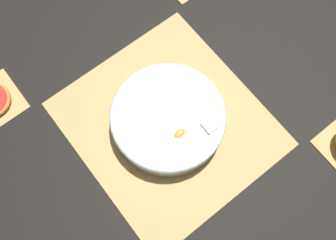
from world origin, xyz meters
name	(u,v)px	position (x,y,z in m)	size (l,w,h in m)	color
ground_plane	(168,124)	(0.00, 0.00, 0.00)	(6.00, 6.00, 0.00)	black
bamboo_mat_center	(168,124)	(0.00, 0.00, 0.00)	(0.40, 0.44, 0.01)	tan
fruit_salad_bowl	(169,119)	(0.00, 0.00, 0.04)	(0.25, 0.25, 0.06)	silver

